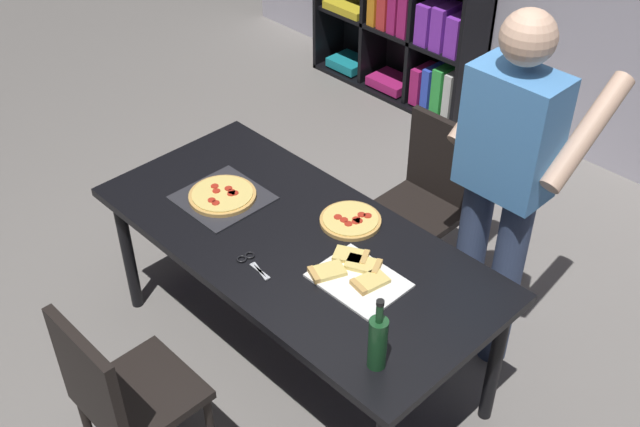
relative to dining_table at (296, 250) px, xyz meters
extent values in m
plane|color=gray|center=(0.00, 0.00, -0.68)|extent=(12.00, 12.00, 0.00)
cube|color=black|center=(0.00, 0.00, 0.05)|extent=(1.87, 0.88, 0.04)
cylinder|color=black|center=(-0.85, -0.36, -0.32)|extent=(0.06, 0.06, 0.71)
cylinder|color=black|center=(-0.85, 0.36, -0.32)|extent=(0.06, 0.06, 0.71)
cylinder|color=black|center=(0.85, 0.36, -0.32)|extent=(0.06, 0.06, 0.71)
cube|color=black|center=(0.00, -0.84, -0.25)|extent=(0.42, 0.42, 0.04)
cube|color=black|center=(0.00, -1.03, 0.00)|extent=(0.42, 0.04, 0.45)
cylinder|color=black|center=(-0.18, -0.66, -0.47)|extent=(0.04, 0.04, 0.41)
cube|color=black|center=(0.00, 0.84, -0.25)|extent=(0.42, 0.42, 0.04)
cube|color=black|center=(0.00, 1.03, 0.00)|extent=(0.42, 0.04, 0.45)
cylinder|color=black|center=(-0.18, 0.66, -0.47)|extent=(0.04, 0.04, 0.41)
cylinder|color=black|center=(0.18, 0.66, -0.47)|extent=(0.04, 0.04, 0.41)
cylinder|color=black|center=(-0.18, 1.02, -0.47)|extent=(0.04, 0.04, 0.41)
cylinder|color=black|center=(0.18, 1.02, -0.47)|extent=(0.04, 0.04, 0.41)
cube|color=black|center=(-1.45, 2.35, -0.66)|extent=(1.40, 0.35, 0.03)
cube|color=black|center=(-1.45, 2.35, -0.18)|extent=(1.34, 0.29, 0.03)
cube|color=teal|center=(-1.90, 2.33, -0.60)|extent=(0.28, 0.25, 0.07)
cube|color=#B21E66|center=(-1.45, 2.33, -0.60)|extent=(0.32, 0.25, 0.07)
cube|color=#B21E66|center=(-1.15, 2.33, -0.50)|extent=(0.08, 0.22, 0.27)
cube|color=blue|center=(-1.06, 2.33, -0.48)|extent=(0.06, 0.22, 0.31)
cube|color=green|center=(-0.96, 2.33, -0.46)|extent=(0.08, 0.22, 0.34)
cube|color=silver|center=(-0.86, 2.33, -0.46)|extent=(0.06, 0.22, 0.34)
cube|color=yellow|center=(-1.90, 2.33, -0.13)|extent=(0.36, 0.25, 0.06)
cube|color=orange|center=(-1.60, 2.33, 0.00)|extent=(0.07, 0.22, 0.32)
cube|color=red|center=(-1.50, 2.33, 0.01)|extent=(0.08, 0.22, 0.34)
cube|color=#B21E66|center=(-1.41, 2.33, -0.02)|extent=(0.07, 0.22, 0.28)
cube|color=#B21E66|center=(-1.31, 2.33, 0.03)|extent=(0.08, 0.22, 0.39)
cube|color=purple|center=(-1.14, 2.33, -0.02)|extent=(0.11, 0.22, 0.29)
cube|color=purple|center=(-1.01, 2.33, -0.01)|extent=(0.10, 0.22, 0.30)
cube|color=purple|center=(-0.88, 2.33, -0.02)|extent=(0.10, 0.22, 0.28)
cylinder|color=#38476B|center=(0.65, 0.69, -0.20)|extent=(0.14, 0.14, 0.95)
cylinder|color=#38476B|center=(0.45, 0.69, -0.20)|extent=(0.14, 0.14, 0.95)
cube|color=#4C8CD1|center=(0.55, 0.69, 0.55)|extent=(0.38, 0.22, 0.55)
sphere|color=#E0B293|center=(0.55, 0.69, 0.96)|extent=(0.22, 0.22, 0.22)
cylinder|color=#E0B293|center=(0.78, 0.87, 0.57)|extent=(0.09, 0.50, 0.39)
cylinder|color=#E0B293|center=(0.32, 0.87, 0.57)|extent=(0.09, 0.50, 0.39)
cube|color=#2D2D33|center=(-0.44, -0.05, 0.08)|extent=(0.37, 0.37, 0.01)
cylinder|color=tan|center=(-0.44, -0.05, 0.09)|extent=(0.31, 0.31, 0.02)
cylinder|color=#EACC6B|center=(-0.44, -0.05, 0.10)|extent=(0.28, 0.28, 0.01)
cylinder|color=#B22819|center=(-0.40, -0.02, 0.11)|extent=(0.04, 0.04, 0.00)
cylinder|color=#B22819|center=(-0.40, -0.01, 0.11)|extent=(0.04, 0.04, 0.00)
cylinder|color=#B22819|center=(-0.43, -0.12, 0.11)|extent=(0.04, 0.04, 0.00)
cylinder|color=#B22819|center=(-0.47, -0.06, 0.11)|extent=(0.04, 0.04, 0.00)
cylinder|color=#B22819|center=(-0.44, -0.01, 0.11)|extent=(0.04, 0.04, 0.00)
cylinder|color=#B22819|center=(-0.50, -0.04, 0.11)|extent=(0.04, 0.04, 0.00)
cylinder|color=#B22819|center=(-0.41, -0.01, 0.11)|extent=(0.04, 0.04, 0.00)
cylinder|color=#B22819|center=(-0.40, -0.12, 0.11)|extent=(0.04, 0.04, 0.00)
cube|color=white|center=(0.38, -0.01, 0.08)|extent=(0.36, 0.28, 0.01)
cube|color=#EACC6B|center=(0.34, 0.07, 0.09)|extent=(0.17, 0.14, 0.02)
cube|color=tan|center=(0.39, 0.09, 0.09)|extent=(0.06, 0.09, 0.02)
cube|color=#EACC6B|center=(0.27, 0.07, 0.09)|extent=(0.17, 0.15, 0.02)
cube|color=tan|center=(0.32, 0.10, 0.09)|extent=(0.06, 0.09, 0.02)
cube|color=#EACC6B|center=(0.43, 0.01, 0.09)|extent=(0.11, 0.15, 0.02)
cube|color=tan|center=(0.42, -0.05, 0.09)|extent=(0.09, 0.04, 0.02)
cube|color=#EACC6B|center=(0.27, -0.07, 0.09)|extent=(0.14, 0.16, 0.02)
cube|color=tan|center=(0.24, -0.12, 0.09)|extent=(0.09, 0.06, 0.02)
cylinder|color=#194723|center=(0.73, -0.28, 0.18)|extent=(0.07, 0.07, 0.22)
cylinder|color=#194723|center=(0.73, -0.28, 0.33)|extent=(0.03, 0.03, 0.08)
cylinder|color=black|center=(0.73, -0.28, 0.38)|extent=(0.03, 0.03, 0.02)
cube|color=silver|center=(0.06, -0.26, 0.08)|extent=(0.12, 0.01, 0.01)
cube|color=silver|center=(0.06, -0.26, 0.08)|extent=(0.12, 0.04, 0.01)
torus|color=black|center=(-0.04, -0.22, 0.08)|extent=(0.05, 0.05, 0.01)
torus|color=black|center=(-0.05, -0.26, 0.08)|extent=(0.05, 0.05, 0.01)
cylinder|color=tan|center=(0.09, 0.25, 0.08)|extent=(0.27, 0.27, 0.02)
cylinder|color=#EACC6B|center=(0.09, 0.25, 0.09)|extent=(0.25, 0.25, 0.01)
cylinder|color=#B22819|center=(0.12, 0.21, 0.10)|extent=(0.04, 0.04, 0.00)
cylinder|color=#B22819|center=(0.08, 0.21, 0.10)|extent=(0.04, 0.04, 0.00)
cylinder|color=#B22819|center=(0.14, 0.31, 0.10)|extent=(0.04, 0.04, 0.00)
cylinder|color=#B22819|center=(0.12, 0.26, 0.10)|extent=(0.04, 0.04, 0.00)
cylinder|color=#B22819|center=(0.13, 0.24, 0.10)|extent=(0.04, 0.04, 0.00)
cylinder|color=#B22819|center=(0.05, 0.21, 0.10)|extent=(0.04, 0.04, 0.00)
cylinder|color=#B22819|center=(0.13, 0.26, 0.10)|extent=(0.04, 0.04, 0.00)
cylinder|color=#B22819|center=(0.11, 0.30, 0.10)|extent=(0.04, 0.04, 0.00)
camera|label=1|loc=(1.91, -1.72, 2.19)|focal=43.31mm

